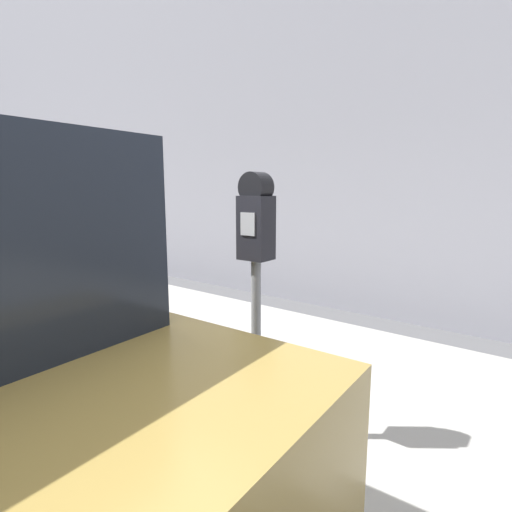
% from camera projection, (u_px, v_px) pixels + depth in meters
% --- Properties ---
extents(sidewalk, '(24.00, 2.80, 0.15)m').
position_uv_depth(sidewalk, '(270.00, 369.00, 3.64)').
color(sidewalk, '#9E9B96').
rests_on(sidewalk, ground_plane).
extents(building_facade, '(24.00, 0.30, 6.63)m').
position_uv_depth(building_facade, '(383.00, 58.00, 4.99)').
color(building_facade, gray).
rests_on(building_facade, ground_plane).
extents(parking_meter, '(0.18, 0.16, 1.65)m').
position_uv_depth(parking_meter, '(256.00, 250.00, 2.35)').
color(parking_meter, slate).
rests_on(parking_meter, sidewalk).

